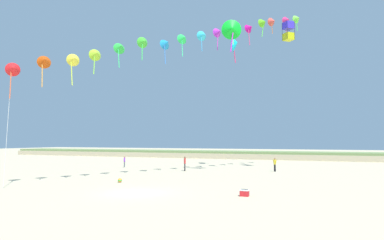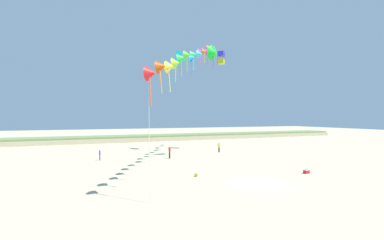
{
  "view_description": "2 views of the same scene",
  "coord_description": "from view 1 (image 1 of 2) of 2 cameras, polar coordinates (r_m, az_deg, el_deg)",
  "views": [
    {
      "loc": [
        12.45,
        -20.72,
        3.64
      ],
      "look_at": [
        -0.64,
        12.04,
        5.73
      ],
      "focal_mm": 32.0,
      "sensor_mm": 36.0,
      "label": 1
    },
    {
      "loc": [
        -14.6,
        -19.6,
        6.06
      ],
      "look_at": [
        -1.64,
        12.33,
        5.72
      ],
      "focal_mm": 24.0,
      "sensor_mm": 36.0,
      "label": 2
    }
  ],
  "objects": [
    {
      "name": "beach_cooler",
      "position": [
        22.96,
        8.74,
        -11.93
      ],
      "size": [
        0.58,
        0.41,
        0.46
      ],
      "color": "red",
      "rests_on": "ground"
    },
    {
      "name": "ground_plane",
      "position": [
        24.45,
        -9.32,
        -11.9
      ],
      "size": [
        240.0,
        240.0,
        0.0
      ],
      "primitive_type": "plane",
      "color": "#C1B28E"
    },
    {
      "name": "large_kite_low_lead",
      "position": [
        38.81,
        6.64,
        14.84
      ],
      "size": [
        2.34,
        1.57,
        3.65
      ],
      "color": "#10D727"
    },
    {
      "name": "person_mid_center",
      "position": [
        41.26,
        13.63,
        -7.05
      ],
      "size": [
        0.5,
        0.4,
        1.61
      ],
      "color": "black",
      "rests_on": "ground"
    },
    {
      "name": "kite_banner_string",
      "position": [
        37.58,
        0.19,
        13.76
      ],
      "size": [
        20.53,
        29.55,
        20.72
      ],
      "color": "red"
    },
    {
      "name": "large_kite_high_solo",
      "position": [
        47.97,
        7.09,
        12.6
      ],
      "size": [
        1.88,
        2.78,
        4.03
      ],
      "color": "#15DEEA"
    },
    {
      "name": "dune_ridge",
      "position": [
        69.13,
        11.44,
        -5.74
      ],
      "size": [
        120.0,
        8.63,
        1.43
      ],
      "color": "tan",
      "rests_on": "ground"
    },
    {
      "name": "person_near_right",
      "position": [
        40.79,
        -1.2,
        -7.11
      ],
      "size": [
        0.25,
        0.6,
        1.71
      ],
      "color": "black",
      "rests_on": "ground"
    },
    {
      "name": "large_kite_mid_trail",
      "position": [
        45.08,
        15.76,
        14.05
      ],
      "size": [
        1.51,
        1.51,
        2.27
      ],
      "color": "#BAC012"
    },
    {
      "name": "beach_ball",
      "position": [
        30.53,
        -11.94,
        -9.82
      ],
      "size": [
        0.36,
        0.36,
        0.36
      ],
      "color": "orange",
      "rests_on": "ground"
    },
    {
      "name": "person_near_left",
      "position": [
        47.09,
        -11.19,
        -6.7
      ],
      "size": [
        0.22,
        0.52,
        1.49
      ],
      "color": "#474C56",
      "rests_on": "ground"
    }
  ]
}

